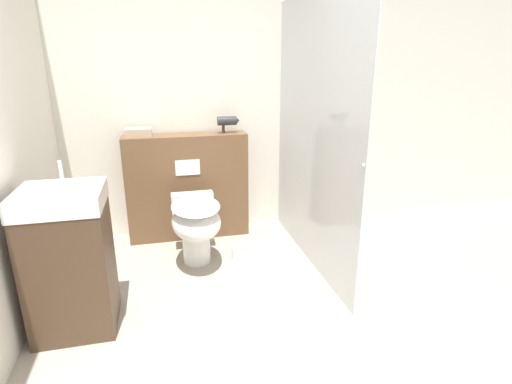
{
  "coord_description": "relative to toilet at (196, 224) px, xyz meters",
  "views": [
    {
      "loc": [
        -0.5,
        -1.54,
        1.63
      ],
      "look_at": [
        0.21,
        1.37,
        0.65
      ],
      "focal_mm": 28.0,
      "sensor_mm": 36.0,
      "label": 1
    }
  ],
  "objects": [
    {
      "name": "folded_towel",
      "position": [
        -0.42,
        0.64,
        0.66
      ],
      "size": [
        0.23,
        0.18,
        0.07
      ],
      "color": "tan",
      "rests_on": "partition_panel"
    },
    {
      "name": "hair_drier",
      "position": [
        0.39,
        0.63,
        0.74
      ],
      "size": [
        0.21,
        0.08,
        0.15
      ],
      "color": "#2D2D33",
      "rests_on": "partition_panel"
    },
    {
      "name": "sink_vanity",
      "position": [
        -0.83,
        -0.64,
        0.1
      ],
      "size": [
        0.48,
        0.45,
        1.07
      ],
      "color": "#473323",
      "rests_on": "ground_plane"
    },
    {
      "name": "shower_glass",
      "position": [
        0.95,
        -0.1,
        0.71
      ],
      "size": [
        0.04,
        1.76,
        2.16
      ],
      "color": "silver",
      "rests_on": "ground_plane"
    },
    {
      "name": "spare_toilet_roll",
      "position": [
        0.34,
        0.02,
        -0.31
      ],
      "size": [
        0.1,
        0.1,
        0.11
      ],
      "color": "white",
      "rests_on": "ground_plane"
    },
    {
      "name": "partition_panel",
      "position": [
        -0.01,
        0.63,
        0.13
      ],
      "size": [
        1.13,
        0.26,
        1.0
      ],
      "color": "brown",
      "rests_on": "ground_plane"
    },
    {
      "name": "wall_back",
      "position": [
        0.27,
        0.81,
        0.88
      ],
      "size": [
        8.0,
        0.06,
        2.5
      ],
      "color": "silver",
      "rests_on": "ground_plane"
    },
    {
      "name": "toilet",
      "position": [
        0.0,
        0.0,
        0.0
      ],
      "size": [
        0.39,
        0.66,
        0.55
      ],
      "color": "white",
      "rests_on": "ground_plane"
    }
  ]
}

